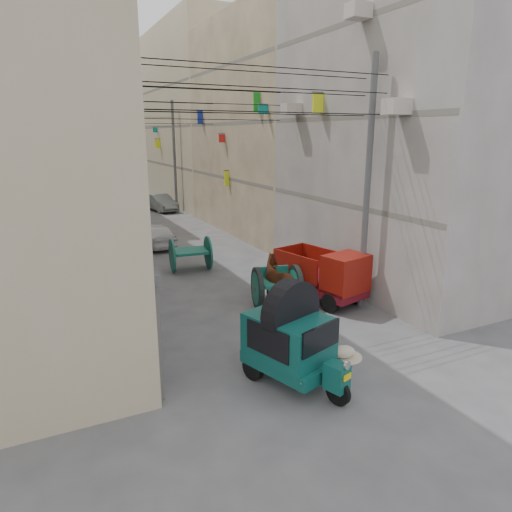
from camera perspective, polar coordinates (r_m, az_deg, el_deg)
ground at (r=9.88m, az=18.31°, el=-20.70°), size 140.00×140.00×0.00m
building_row_right at (r=42.05m, az=-6.71°, el=16.01°), size 8.00×62.00×14.00m
end_cap_building at (r=71.80m, az=-21.78°, el=14.66°), size 22.00×10.00×13.00m
shutters_left at (r=16.58m, az=-18.03°, el=-0.25°), size 0.18×14.40×2.88m
signboards at (r=27.93m, az=-13.70°, el=10.04°), size 8.22×40.52×5.67m
ac_units at (r=16.41m, az=10.76°, el=21.02°), size 0.70×6.55×3.35m
utility_poles at (r=23.37m, az=-11.26°, el=10.69°), size 7.40×22.20×8.00m
overhead_cables at (r=20.84m, az=-9.74°, el=17.89°), size 7.40×22.52×1.12m
auto_rickshaw at (r=10.70m, az=4.38°, el=-10.07°), size 2.07×2.80×1.90m
tonga_cart at (r=15.23m, az=2.62°, el=-3.80°), size 1.85×3.33×1.42m
mini_truck at (r=15.80m, az=9.01°, el=-2.71°), size 2.18×3.53×1.85m
second_cart at (r=19.52m, az=-8.20°, el=0.36°), size 1.76×1.60×1.43m
feed_sack at (r=12.37m, az=10.95°, el=-11.67°), size 0.59×0.47×0.29m
horse at (r=15.19m, az=3.45°, el=-3.42°), size 1.29×2.16×1.70m
distant_car_white at (r=24.12m, az=-12.53°, el=2.60°), size 1.74×3.71×1.23m
distant_car_grey at (r=35.46m, az=-11.84°, el=6.55°), size 1.97×3.98×1.26m
distant_car_green at (r=41.72m, az=-18.91°, el=7.30°), size 3.00×4.67×1.26m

